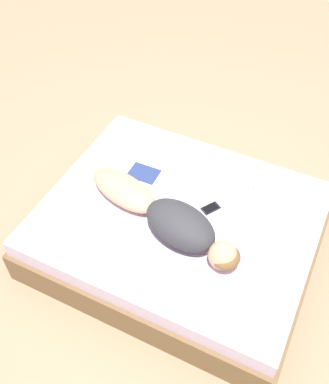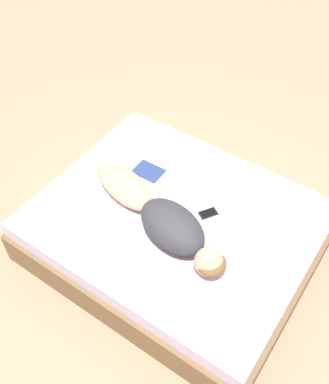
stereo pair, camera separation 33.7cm
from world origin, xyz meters
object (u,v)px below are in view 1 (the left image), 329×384
(person, at_px, (167,217))
(coffee_mug, at_px, (257,181))
(open_magazine, at_px, (151,163))
(cell_phone, at_px, (211,208))

(person, xyz_separation_m, coffee_mug, (-0.68, 0.44, -0.06))
(open_magazine, bearing_deg, cell_phone, 67.99)
(person, height_order, cell_phone, person)
(coffee_mug, bearing_deg, cell_phone, -29.77)
(coffee_mug, height_order, cell_phone, coffee_mug)
(coffee_mug, relative_size, cell_phone, 0.77)
(person, bearing_deg, cell_phone, 158.30)
(open_magazine, relative_size, cell_phone, 3.60)
(person, height_order, open_magazine, person)
(cell_phone, bearing_deg, open_magazine, -168.25)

